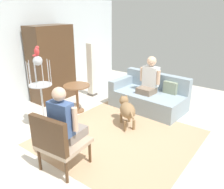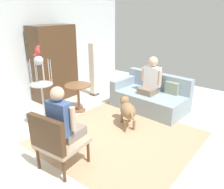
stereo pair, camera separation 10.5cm
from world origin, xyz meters
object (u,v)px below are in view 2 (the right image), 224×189
person_on_armchair (63,120)px  dog (127,109)px  parrot (38,51)px  armchair (55,139)px  couch (150,97)px  bird_cage_stand (42,89)px  round_end_table (78,92)px  column_lamp (94,70)px  person_on_couch (151,78)px  armoire_cabinet (54,63)px

person_on_armchair → dog: size_ratio=1.31×
parrot → person_on_armchair: bearing=-113.4°
dog → armchair: bearing=180.0°
armchair → couch: bearing=2.0°
couch → bird_cage_stand: bird_cage_stand is taller
couch → parrot: bearing=151.3°
couch → person_on_armchair: size_ratio=2.06×
bird_cage_stand → parrot: size_ratio=7.94×
parrot → bird_cage_stand: bearing=180.0°
dog → bird_cage_stand: 1.72m
round_end_table → parrot: parrot is taller
round_end_table → bird_cage_stand: 1.01m
couch → person_on_armchair: bearing=-178.3°
dog → parrot: 2.04m
column_lamp → armchair: bearing=-147.0°
bird_cage_stand → person_on_couch: bearing=-29.6°
armchair → person_on_armchair: (0.17, 0.02, 0.24)m
dog → parrot: parrot is taller
armchair → column_lamp: size_ratio=0.64×
armchair → person_on_couch: size_ratio=1.09×
person_on_armchair → armoire_cabinet: bearing=54.1°
bird_cage_stand → column_lamp: bird_cage_stand is taller
couch → round_end_table: bearing=135.1°
armoire_cabinet → armchair: bearing=-128.3°
couch → armoire_cabinet: 2.57m
dog → armoire_cabinet: (0.10, 2.39, 0.59)m
couch → dog: (-1.07, -0.10, 0.07)m
bird_cage_stand → dog: bearing=-49.8°
bird_cage_stand → armchair: bearing=-119.2°
bird_cage_stand → parrot: bearing=0.0°
armchair → armoire_cabinet: 3.07m
person_on_couch → person_on_armchair: bearing=-178.8°
person_on_couch → armoire_cabinet: armoire_cabinet is taller
round_end_table → bird_cage_stand: bearing=-178.9°
dog → column_lamp: 1.98m
dog → couch: bearing=5.2°
couch → column_lamp: column_lamp is taller
bird_cage_stand → armoire_cabinet: bearing=43.6°
parrot → couch: bearing=-28.7°
parrot → armoire_cabinet: size_ratio=0.10×
bird_cage_stand → person_on_armchair: bearing=-113.3°
couch → person_on_couch: (-0.04, -0.03, 0.47)m
person_on_couch → parrot: parrot is taller
parrot → armoire_cabinet: bearing=43.7°
person_on_armchair → armoire_cabinet: 2.93m
parrot → column_lamp: 2.18m
person_on_couch → armoire_cabinet: 2.50m
armchair → dog: bearing=-0.0°
person_on_couch → bird_cage_stand: 2.42m
armchair → armoire_cabinet: armoire_cabinet is taller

